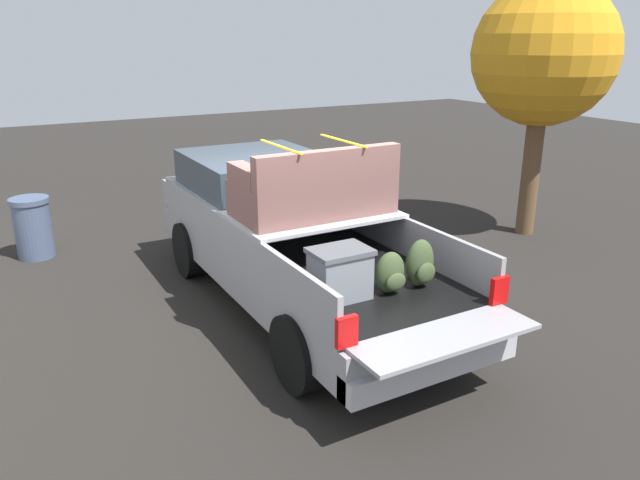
# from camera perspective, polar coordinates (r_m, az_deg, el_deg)

# --- Properties ---
(ground_plane) EXTENTS (40.00, 40.00, 0.00)m
(ground_plane) POSITION_cam_1_polar(r_m,az_deg,el_deg) (8.03, -2.11, -6.23)
(ground_plane) COLOR black
(pickup_truck) EXTENTS (6.05, 2.06, 2.23)m
(pickup_truck) POSITION_cam_1_polar(r_m,az_deg,el_deg) (7.98, -3.37, 0.90)
(pickup_truck) COLOR gray
(pickup_truck) RESTS_ON ground_plane
(tree_background) EXTENTS (2.39, 2.39, 4.31)m
(tree_background) POSITION_cam_1_polar(r_m,az_deg,el_deg) (11.05, 20.45, 16.06)
(tree_background) COLOR brown
(tree_background) RESTS_ON ground_plane
(trash_can) EXTENTS (0.60, 0.60, 0.98)m
(trash_can) POSITION_cam_1_polar(r_m,az_deg,el_deg) (10.63, -25.52, 1.08)
(trash_can) COLOR #3F4C66
(trash_can) RESTS_ON ground_plane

